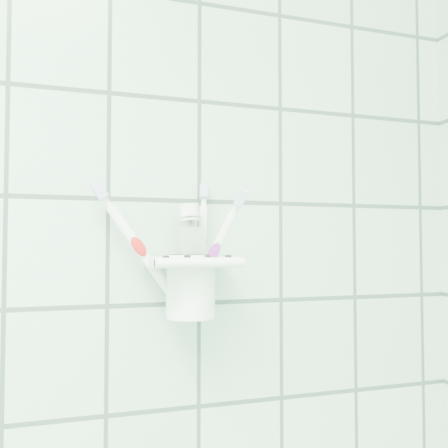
% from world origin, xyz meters
% --- Properties ---
extents(holder_bracket, '(0.12, 0.10, 0.04)m').
position_xyz_m(holder_bracket, '(0.64, 1.15, 1.31)').
color(holder_bracket, white).
rests_on(holder_bracket, wall_back).
extents(cup, '(0.08, 0.08, 0.09)m').
position_xyz_m(cup, '(0.64, 1.16, 1.28)').
color(cup, white).
rests_on(cup, holder_bracket).
extents(toothbrush_pink, '(0.11, 0.02, 0.20)m').
position_xyz_m(toothbrush_pink, '(0.63, 1.16, 1.35)').
color(toothbrush_pink, white).
rests_on(toothbrush_pink, cup).
extents(toothbrush_blue, '(0.03, 0.04, 0.18)m').
position_xyz_m(toothbrush_blue, '(0.65, 1.16, 1.34)').
color(toothbrush_blue, white).
rests_on(toothbrush_blue, cup).
extents(toothbrush_orange, '(0.07, 0.07, 0.18)m').
position_xyz_m(toothbrush_orange, '(0.63, 1.16, 1.34)').
color(toothbrush_orange, white).
rests_on(toothbrush_orange, cup).
extents(toothpaste_tube, '(0.04, 0.04, 0.15)m').
position_xyz_m(toothpaste_tube, '(0.64, 1.15, 1.33)').
color(toothpaste_tube, silver).
rests_on(toothpaste_tube, cup).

